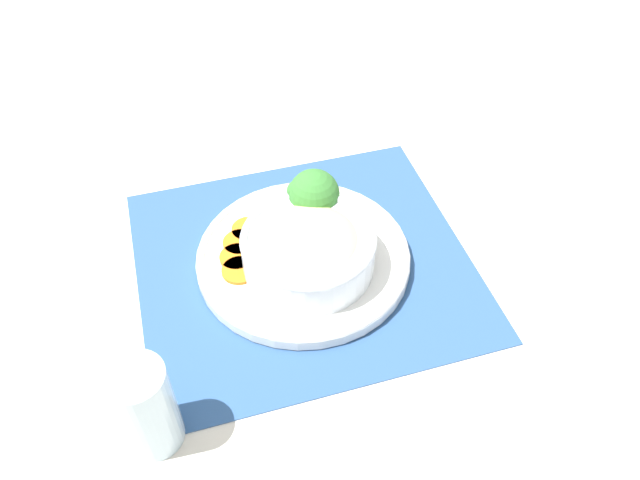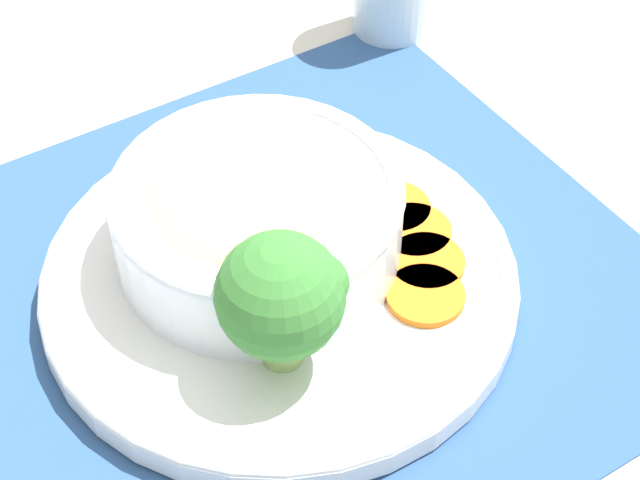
# 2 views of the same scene
# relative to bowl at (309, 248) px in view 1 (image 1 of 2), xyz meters

# --- Properties ---
(ground_plane) EXTENTS (4.00, 4.00, 0.00)m
(ground_plane) POSITION_rel_bowl_xyz_m (-0.00, 0.02, -0.05)
(ground_plane) COLOR beige
(placemat) EXTENTS (0.48, 0.45, 0.00)m
(placemat) POSITION_rel_bowl_xyz_m (-0.00, 0.02, -0.05)
(placemat) COLOR #2D5184
(placemat) RESTS_ON ground_plane
(plate) EXTENTS (0.29, 0.29, 0.02)m
(plate) POSITION_rel_bowl_xyz_m (-0.00, 0.02, -0.04)
(plate) COLOR white
(plate) RESTS_ON placemat
(bowl) EXTENTS (0.18, 0.18, 0.07)m
(bowl) POSITION_rel_bowl_xyz_m (0.00, 0.00, 0.00)
(bowl) COLOR silver
(bowl) RESTS_ON plate
(broccoli_floret) EXTENTS (0.07, 0.07, 0.09)m
(broccoli_floret) POSITION_rel_bowl_xyz_m (0.04, 0.08, 0.02)
(broccoli_floret) COLOR #84AD5B
(broccoli_floret) RESTS_ON plate
(carrot_slice_near) EXTENTS (0.05, 0.05, 0.01)m
(carrot_slice_near) POSITION_rel_bowl_xyz_m (-0.06, 0.09, -0.03)
(carrot_slice_near) COLOR orange
(carrot_slice_near) RESTS_ON plate
(carrot_slice_middle) EXTENTS (0.05, 0.05, 0.01)m
(carrot_slice_middle) POSITION_rel_bowl_xyz_m (-0.08, 0.07, -0.03)
(carrot_slice_middle) COLOR orange
(carrot_slice_middle) RESTS_ON plate
(carrot_slice_far) EXTENTS (0.05, 0.05, 0.01)m
(carrot_slice_far) POSITION_rel_bowl_xyz_m (-0.09, 0.05, -0.03)
(carrot_slice_far) COLOR orange
(carrot_slice_far) RESTS_ON plate
(carrot_slice_extra) EXTENTS (0.05, 0.05, 0.01)m
(carrot_slice_extra) POSITION_rel_bowl_xyz_m (-0.09, 0.02, -0.03)
(carrot_slice_extra) COLOR orange
(carrot_slice_extra) RESTS_ON plate
(water_glass) EXTENTS (0.06, 0.06, 0.12)m
(water_glass) POSITION_rel_bowl_xyz_m (-0.24, -0.16, 0.00)
(water_glass) COLOR silver
(water_glass) RESTS_ON ground_plane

